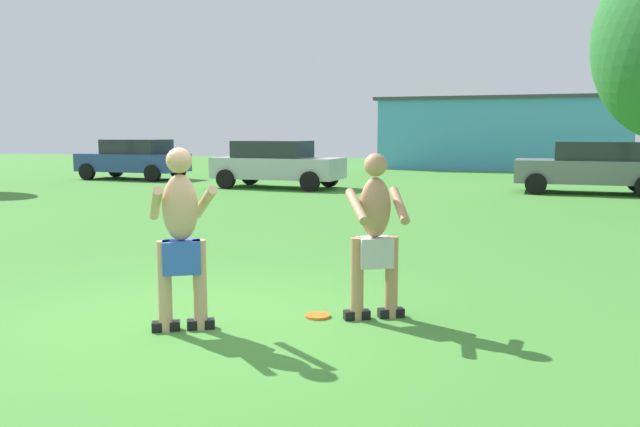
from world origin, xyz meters
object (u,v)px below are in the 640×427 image
Objects in this scene: car_silver_near_post at (277,163)px; car_gray_mid_lot at (591,167)px; frisbee at (318,316)px; player_in_gray at (375,233)px; car_blue_far_end at (134,159)px; player_near at (181,235)px.

car_silver_near_post is 9.95m from car_gray_mid_lot.
car_silver_near_post is at bearing 113.47° from frisbee.
player_in_gray reaches higher than car_gray_mid_lot.
car_silver_near_post is 7.15m from car_blue_far_end.
car_silver_near_post reaches higher than frisbee.
player_in_gray reaches higher than frisbee.
player_near reaches higher than car_gray_mid_lot.
player_near reaches higher than frisbee.
car_blue_far_end is at bearing 164.47° from car_silver_near_post.
player_in_gray is 0.38× the size of car_silver_near_post.
car_silver_near_post is 1.01× the size of car_gray_mid_lot.
player_in_gray is at bearing -49.51° from car_blue_far_end.
car_silver_near_post is (-5.06, 14.92, -0.09)m from player_near.
frisbee is 0.06× the size of car_silver_near_post.
car_gray_mid_lot is 16.80m from car_blue_far_end.
frisbee is at bearing -50.93° from car_blue_far_end.
frisbee is 0.06× the size of car_gray_mid_lot.
player_near is at bearing -143.82° from frisbee.
car_gray_mid_lot is (3.75, 15.24, 0.81)m from frisbee.
player_near is 1.88m from player_in_gray.
car_blue_far_end is (-6.89, 1.92, 0.00)m from car_silver_near_post.
car_blue_far_end is at bearing 129.07° from frisbee.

